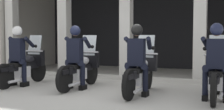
{
  "coord_description": "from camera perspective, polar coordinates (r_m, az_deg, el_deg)",
  "views": [
    {
      "loc": [
        2.85,
        -6.6,
        1.32
      ],
      "look_at": [
        0.0,
        0.31,
        0.85
      ],
      "focal_mm": 48.54,
      "sensor_mm": 36.0,
      "label": 1
    }
  ],
  "objects": [
    {
      "name": "ground_plane",
      "position": [
        10.1,
        5.83,
        -3.97
      ],
      "size": [
        80.0,
        80.0,
        0.0
      ],
      "primitive_type": "plane",
      "color": "#A8A59E"
    },
    {
      "name": "station_building",
      "position": [
        11.54,
        6.03,
        7.75
      ],
      "size": [
        10.18,
        3.95,
        3.49
      ],
      "color": "black",
      "rests_on": "ground"
    },
    {
      "name": "kerb_strip",
      "position": [
        9.26,
        1.63,
        -4.26
      ],
      "size": [
        9.68,
        0.24,
        0.12
      ],
      "primitive_type": "cube",
      "color": "#B7B5AD",
      "rests_on": "ground"
    },
    {
      "name": "motorcycle_far_left",
      "position": [
        8.59,
        -16.01,
        -2.05
      ],
      "size": [
        0.62,
        2.04,
        1.35
      ],
      "rotation": [
        0.0,
        0.0,
        0.32
      ],
      "color": "black",
      "rests_on": "ground"
    },
    {
      "name": "police_officer_far_left",
      "position": [
        8.34,
        -17.28,
        0.78
      ],
      "size": [
        0.63,
        0.61,
        1.58
      ],
      "rotation": [
        0.0,
        0.0,
        0.32
      ],
      "color": "black",
      "rests_on": "ground"
    },
    {
      "name": "motorcycle_center_left",
      "position": [
        7.8,
        -5.81,
        -2.48
      ],
      "size": [
        0.62,
        2.04,
        1.35
      ],
      "rotation": [
        0.0,
        0.0,
        0.31
      ],
      "color": "black",
      "rests_on": "ground"
    },
    {
      "name": "police_officer_center_left",
      "position": [
        7.52,
        -6.86,
        0.63
      ],
      "size": [
        0.63,
        0.61,
        1.58
      ],
      "rotation": [
        0.0,
        0.0,
        0.31
      ],
      "color": "black",
      "rests_on": "ground"
    },
    {
      "name": "motorcycle_center_right",
      "position": [
        6.98,
        5.42,
        -3.19
      ],
      "size": [
        0.62,
        2.04,
        1.35
      ],
      "rotation": [
        0.0,
        0.0,
        0.26
      ],
      "color": "black",
      "rests_on": "ground"
    },
    {
      "name": "police_officer_center_right",
      "position": [
        6.68,
        4.72,
        0.28
      ],
      "size": [
        0.63,
        0.61,
        1.58
      ],
      "rotation": [
        0.0,
        0.0,
        0.26
      ],
      "color": "black",
      "rests_on": "ground"
    },
    {
      "name": "motorcycle_far_right",
      "position": [
        6.76,
        19.12,
        -3.59
      ],
      "size": [
        0.62,
        2.04,
        1.35
      ],
      "rotation": [
        0.0,
        0.0,
        0.16
      ],
      "color": "black",
      "rests_on": "ground"
    },
    {
      "name": "police_officer_far_right",
      "position": [
        6.44,
        19.04,
        -0.02
      ],
      "size": [
        0.63,
        0.61,
        1.58
      ],
      "rotation": [
        0.0,
        0.0,
        0.16
      ],
      "color": "black",
      "rests_on": "ground"
    }
  ]
}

